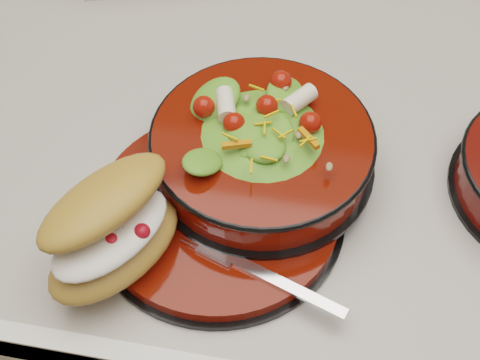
% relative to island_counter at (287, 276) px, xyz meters
% --- Properties ---
extents(island_counter, '(1.24, 0.74, 0.90)m').
position_rel_island_counter_xyz_m(island_counter, '(0.00, 0.00, 0.00)').
color(island_counter, white).
rests_on(island_counter, ground).
extents(dinner_plate, '(0.27, 0.27, 0.02)m').
position_rel_island_counter_xyz_m(dinner_plate, '(-0.07, -0.19, 0.46)').
color(dinner_plate, black).
rests_on(dinner_plate, island_counter).
extents(salad_bowl, '(0.25, 0.25, 0.10)m').
position_rel_island_counter_xyz_m(salad_bowl, '(-0.04, -0.13, 0.50)').
color(salad_bowl, black).
rests_on(salad_bowl, dinner_plate).
extents(croissant, '(0.15, 0.18, 0.09)m').
position_rel_island_counter_xyz_m(croissant, '(-0.16, -0.27, 0.51)').
color(croissant, '#AC7334').
rests_on(croissant, dinner_plate).
extents(fork, '(0.16, 0.07, 0.00)m').
position_rel_island_counter_xyz_m(fork, '(-0.01, -0.27, 0.47)').
color(fork, silver).
rests_on(fork, dinner_plate).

